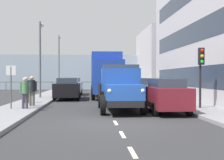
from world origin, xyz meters
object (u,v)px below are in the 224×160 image
at_px(car_grey_kerbside_1, 146,91).
at_px(pedestrian_strolling, 32,88).
at_px(pedestrian_with_bag, 26,88).
at_px(pedestrian_couple_b, 25,90).
at_px(car_silver_oppositeside_1, 72,86).
at_px(lamp_post_far, 59,58).
at_px(lorry_cargo_blue, 106,74).
at_px(car_white_kerbside_2, 135,88).
at_px(street_sign, 11,79).
at_px(lamp_post_promenade, 40,52).
at_px(car_black_oppositeside_0, 68,88).
at_px(car_maroon_kerbside_near, 165,95).
at_px(traffic_light_near, 201,64).
at_px(truck_vintage_blue, 120,89).

distance_m(car_grey_kerbside_1, pedestrian_strolling, 7.46).
distance_m(car_grey_kerbside_1, pedestrian_with_bag, 7.80).
bearing_deg(pedestrian_couple_b, pedestrian_strolling, -92.99).
bearing_deg(car_silver_oppositeside_1, lamp_post_far, -73.75).
distance_m(lorry_cargo_blue, car_white_kerbside_2, 2.87).
bearing_deg(street_sign, pedestrian_strolling, -119.39).
height_order(car_silver_oppositeside_1, lamp_post_far, lamp_post_far).
relative_size(car_grey_kerbside_1, lamp_post_promenade, 0.65).
height_order(lamp_post_far, street_sign, lamp_post_far).
height_order(car_black_oppositeside_0, pedestrian_couple_b, pedestrian_couple_b).
distance_m(lorry_cargo_blue, car_grey_kerbside_1, 6.74).
bearing_deg(lamp_post_far, car_grey_kerbside_1, 113.27).
bearing_deg(car_grey_kerbside_1, pedestrian_with_bag, 3.40).
bearing_deg(car_grey_kerbside_1, car_maroon_kerbside_near, 90.00).
bearing_deg(street_sign, lamp_post_far, -90.94).
xyz_separation_m(car_white_kerbside_2, street_sign, (7.87, 8.84, 0.79)).
bearing_deg(lamp_post_promenade, pedestrian_with_bag, 89.85).
bearing_deg(pedestrian_strolling, traffic_light_near, 168.50).
bearing_deg(lamp_post_promenade, truck_vintage_blue, 121.01).
bearing_deg(car_black_oppositeside_0, car_silver_oppositeside_1, -90.00).
relative_size(lorry_cargo_blue, pedestrian_couple_b, 5.03).
xyz_separation_m(car_silver_oppositeside_1, pedestrian_with_bag, (2.26, 11.08, 0.22)).
bearing_deg(car_silver_oppositeside_1, truck_vintage_blue, 102.55).
height_order(car_black_oppositeside_0, street_sign, street_sign).
height_order(car_maroon_kerbside_near, lamp_post_far, lamp_post_far).
distance_m(car_white_kerbside_2, car_black_oppositeside_0, 5.57).
relative_size(car_silver_oppositeside_1, pedestrian_with_bag, 2.62).
xyz_separation_m(lorry_cargo_blue, pedestrian_couple_b, (4.81, 10.06, -0.97)).
distance_m(pedestrian_with_bag, lamp_post_far, 18.22).
height_order(car_maroon_kerbside_near, car_silver_oppositeside_1, same).
relative_size(pedestrian_couple_b, street_sign, 0.73).
height_order(lorry_cargo_blue, traffic_light_near, lorry_cargo_blue).
relative_size(truck_vintage_blue, pedestrian_strolling, 3.31).
relative_size(car_black_oppositeside_0, pedestrian_strolling, 2.72).
bearing_deg(lorry_cargo_blue, street_sign, 61.06).
height_order(pedestrian_couple_b, lamp_post_promenade, lamp_post_promenade).
height_order(pedestrian_couple_b, street_sign, street_sign).
distance_m(car_black_oppositeside_0, car_silver_oppositeside_1, 6.32).
height_order(lorry_cargo_blue, street_sign, lorry_cargo_blue).
relative_size(lorry_cargo_blue, traffic_light_near, 2.56).
bearing_deg(lorry_cargo_blue, car_grey_kerbside_1, 110.69).
distance_m(lorry_cargo_blue, car_black_oppositeside_0, 3.89).
relative_size(truck_vintage_blue, car_black_oppositeside_0, 1.22).
relative_size(pedestrian_couple_b, pedestrian_with_bag, 0.99).
relative_size(lorry_cargo_blue, car_maroon_kerbside_near, 1.94).
bearing_deg(car_maroon_kerbside_near, lamp_post_far, -71.54).
bearing_deg(car_maroon_kerbside_near, traffic_light_near, -159.57).
xyz_separation_m(car_black_oppositeside_0, lamp_post_promenade, (2.25, -0.62, 2.93)).
xyz_separation_m(car_black_oppositeside_0, car_silver_oppositeside_1, (0.00, -6.32, -0.00)).
distance_m(truck_vintage_blue, pedestrian_strolling, 5.28).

